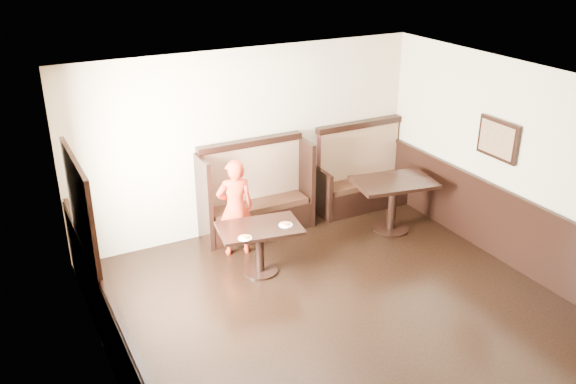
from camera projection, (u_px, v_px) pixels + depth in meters
ground at (378, 349)px, 6.87m from camera, size 7.00×7.00×0.00m
room_shell at (345, 293)px, 6.70m from camera, size 7.00×7.00×7.00m
booth_main at (255, 199)px, 9.33m from camera, size 1.75×0.72×1.45m
booth_neighbor at (361, 179)px, 10.17m from camera, size 1.65×0.72×1.45m
table_main at (260, 237)px, 8.17m from camera, size 1.19×0.85×0.70m
table_neighbor at (393, 193)px, 9.30m from camera, size 1.32×0.98×0.83m
child at (235, 208)px, 8.59m from camera, size 0.59×0.45×1.45m
pizza_plate_left at (245, 237)px, 7.80m from camera, size 0.18×0.18×0.03m
pizza_plate_right at (286, 224)px, 8.14m from camera, size 0.19×0.19×0.03m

